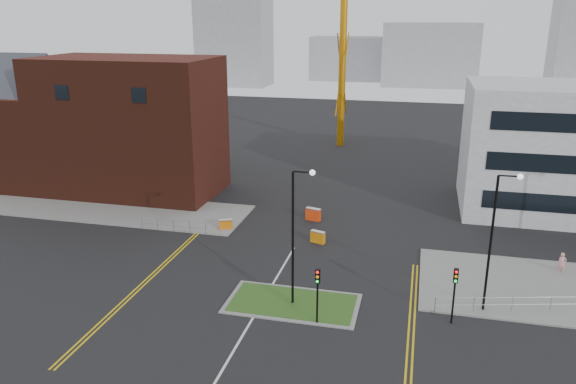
# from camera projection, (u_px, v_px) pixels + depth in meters

# --- Properties ---
(ground) EXTENTS (200.00, 200.00, 0.00)m
(ground) POSITION_uv_depth(u_px,v_px,m) (221.00, 372.00, 29.69)
(ground) COLOR black
(ground) RESTS_ON ground
(pavement_left) EXTENTS (28.00, 8.00, 0.12)m
(pavement_left) POSITION_uv_depth(u_px,v_px,m) (106.00, 208.00, 54.55)
(pavement_left) COLOR slate
(pavement_left) RESTS_ON ground
(island_kerb) EXTENTS (8.60, 4.60, 0.08)m
(island_kerb) POSITION_uv_depth(u_px,v_px,m) (293.00, 303.00, 36.63)
(island_kerb) COLOR slate
(island_kerb) RESTS_ON ground
(grass_island) EXTENTS (8.00, 4.00, 0.12)m
(grass_island) POSITION_uv_depth(u_px,v_px,m) (293.00, 303.00, 36.63)
(grass_island) COLOR #2C531B
(grass_island) RESTS_ON ground
(brick_building) EXTENTS (24.20, 10.07, 14.24)m
(brick_building) POSITION_uv_depth(u_px,v_px,m) (105.00, 126.00, 58.72)
(brick_building) COLOR #471C11
(brick_building) RESTS_ON ground
(streetlamp_island) EXTENTS (1.46, 0.36, 9.18)m
(streetlamp_island) POSITION_uv_depth(u_px,v_px,m) (296.00, 227.00, 34.96)
(streetlamp_island) COLOR black
(streetlamp_island) RESTS_ON ground
(streetlamp_right_near) EXTENTS (1.46, 0.36, 9.18)m
(streetlamp_right_near) POSITION_uv_depth(u_px,v_px,m) (496.00, 232.00, 34.10)
(streetlamp_right_near) COLOR black
(streetlamp_right_near) RESTS_ON ground
(traffic_light_island) EXTENTS (0.28, 0.33, 3.65)m
(traffic_light_island) POSITION_uv_depth(u_px,v_px,m) (318.00, 286.00, 33.54)
(traffic_light_island) COLOR black
(traffic_light_island) RESTS_ON ground
(traffic_light_right) EXTENTS (0.28, 0.33, 3.65)m
(traffic_light_right) POSITION_uv_depth(u_px,v_px,m) (455.00, 285.00, 33.59)
(traffic_light_right) COLOR black
(traffic_light_right) RESTS_ON ground
(railing_left) EXTENTS (6.05, 0.05, 1.10)m
(railing_left) POSITION_uv_depth(u_px,v_px,m) (173.00, 224.00, 48.61)
(railing_left) COLOR gray
(railing_left) RESTS_ON ground
(centre_line) EXTENTS (0.15, 30.00, 0.01)m
(centre_line) POSITION_uv_depth(u_px,v_px,m) (234.00, 351.00, 31.54)
(centre_line) COLOR silver
(centre_line) RESTS_ON ground
(yellow_left_a) EXTENTS (0.12, 24.00, 0.01)m
(yellow_left_a) POSITION_uv_depth(u_px,v_px,m) (153.00, 273.00, 40.97)
(yellow_left_a) COLOR gold
(yellow_left_a) RESTS_ON ground
(yellow_left_b) EXTENTS (0.12, 24.00, 0.01)m
(yellow_left_b) POSITION_uv_depth(u_px,v_px,m) (156.00, 274.00, 40.91)
(yellow_left_b) COLOR gold
(yellow_left_b) RESTS_ON ground
(yellow_right_a) EXTENTS (0.12, 20.00, 0.01)m
(yellow_right_a) POSITION_uv_depth(u_px,v_px,m) (408.00, 335.00, 33.10)
(yellow_right_a) COLOR gold
(yellow_right_a) RESTS_ON ground
(yellow_right_b) EXTENTS (0.12, 20.00, 0.01)m
(yellow_right_b) POSITION_uv_depth(u_px,v_px,m) (414.00, 336.00, 33.03)
(yellow_right_b) COLOR gold
(yellow_right_b) RESTS_ON ground
(skyline_a) EXTENTS (18.00, 12.00, 22.00)m
(skyline_a) POSITION_uv_depth(u_px,v_px,m) (234.00, 42.00, 146.49)
(skyline_a) COLOR gray
(skyline_a) RESTS_ON ground
(skyline_b) EXTENTS (24.00, 12.00, 16.00)m
(skyline_b) POSITION_uv_depth(u_px,v_px,m) (430.00, 55.00, 145.39)
(skyline_b) COLOR gray
(skyline_b) RESTS_ON ground
(skyline_d) EXTENTS (30.00, 12.00, 12.00)m
(skyline_d) POSITION_uv_depth(u_px,v_px,m) (365.00, 59.00, 159.31)
(skyline_d) COLOR gray
(skyline_d) RESTS_ON ground
(pedestrian) EXTENTS (0.62, 0.44, 1.60)m
(pedestrian) POSITION_uv_depth(u_px,v_px,m) (562.00, 263.00, 40.74)
(pedestrian) COLOR pink
(pedestrian) RESTS_ON ground
(barrier_left) EXTENTS (1.20, 0.77, 0.96)m
(barrier_left) POSITION_uv_depth(u_px,v_px,m) (226.00, 224.00, 49.09)
(barrier_left) COLOR #D3680B
(barrier_left) RESTS_ON ground
(barrier_mid) EXTENTS (1.28, 0.77, 1.03)m
(barrier_mid) POSITION_uv_depth(u_px,v_px,m) (318.00, 236.00, 46.29)
(barrier_mid) COLOR orange
(barrier_mid) RESTS_ON ground
(barrier_right) EXTENTS (1.45, 0.80, 1.16)m
(barrier_right) POSITION_uv_depth(u_px,v_px,m) (313.00, 214.00, 51.35)
(barrier_right) COLOR #EB3B0D
(barrier_right) RESTS_ON ground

